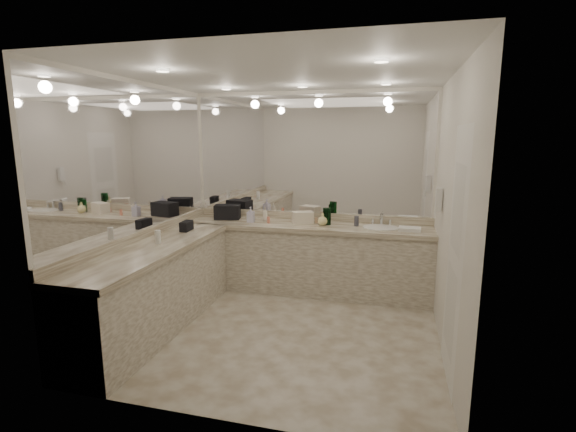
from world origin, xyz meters
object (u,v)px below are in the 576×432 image
(soap_bottle_a, at_px, (265,214))
(soap_bottle_c, at_px, (323,219))
(black_toiletry_bag, at_px, (227,212))
(soap_bottle_b, at_px, (251,214))
(wall_phone, at_px, (439,199))
(hand_towel, at_px, (410,229))
(sink, at_px, (381,228))
(cream_cosmetic_case, at_px, (303,217))

(soap_bottle_a, bearing_deg, soap_bottle_c, -7.97)
(black_toiletry_bag, height_order, soap_bottle_c, black_toiletry_bag)
(soap_bottle_b, bearing_deg, wall_phone, -10.79)
(black_toiletry_bag, relative_size, soap_bottle_a, 1.85)
(black_toiletry_bag, bearing_deg, hand_towel, -3.32)
(sink, bearing_deg, cream_cosmetic_case, 177.42)
(cream_cosmetic_case, bearing_deg, soap_bottle_b, 164.97)
(sink, distance_m, soap_bottle_b, 1.68)
(wall_phone, relative_size, black_toiletry_bag, 0.71)
(black_toiletry_bag, xyz_separation_m, hand_towel, (2.40, -0.14, -0.08))
(black_toiletry_bag, height_order, soap_bottle_b, soap_bottle_b)
(black_toiletry_bag, relative_size, hand_towel, 1.31)
(hand_towel, distance_m, soap_bottle_a, 1.88)
(soap_bottle_c, bearing_deg, cream_cosmetic_case, 165.75)
(sink, height_order, black_toiletry_bag, black_toiletry_bag)
(hand_towel, xyz_separation_m, soap_bottle_a, (-1.87, 0.17, 0.07))
(wall_phone, distance_m, hand_towel, 0.65)
(black_toiletry_bag, relative_size, soap_bottle_b, 1.65)
(wall_phone, height_order, soap_bottle_a, wall_phone)
(hand_towel, height_order, soap_bottle_a, soap_bottle_a)
(cream_cosmetic_case, bearing_deg, black_toiletry_bag, 155.02)
(sink, relative_size, hand_towel, 1.71)
(soap_bottle_a, height_order, soap_bottle_c, soap_bottle_a)
(soap_bottle_a, bearing_deg, sink, -3.27)
(soap_bottle_a, distance_m, soap_bottle_b, 0.21)
(black_toiletry_bag, xyz_separation_m, soap_bottle_c, (1.33, -0.08, -0.02))
(wall_phone, height_order, soap_bottle_c, wall_phone)
(sink, relative_size, soap_bottle_a, 2.41)
(hand_towel, relative_size, soap_bottle_a, 1.41)
(black_toiletry_bag, xyz_separation_m, soap_bottle_b, (0.38, -0.12, 0.01))
(cream_cosmetic_case, distance_m, soap_bottle_b, 0.69)
(sink, relative_size, wall_phone, 1.83)
(soap_bottle_b, bearing_deg, black_toiletry_bag, 162.08)
(black_toiletry_bag, bearing_deg, soap_bottle_b, -17.92)
(soap_bottle_a, relative_size, soap_bottle_b, 0.89)
(cream_cosmetic_case, distance_m, soap_bottle_a, 0.53)
(wall_phone, relative_size, soap_bottle_b, 1.17)
(sink, relative_size, black_toiletry_bag, 1.30)
(wall_phone, xyz_separation_m, hand_towel, (-0.26, 0.42, -0.43))
(sink, distance_m, soap_bottle_c, 0.73)
(black_toiletry_bag, bearing_deg, wall_phone, -11.84)
(soap_bottle_b, bearing_deg, soap_bottle_a, 45.39)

